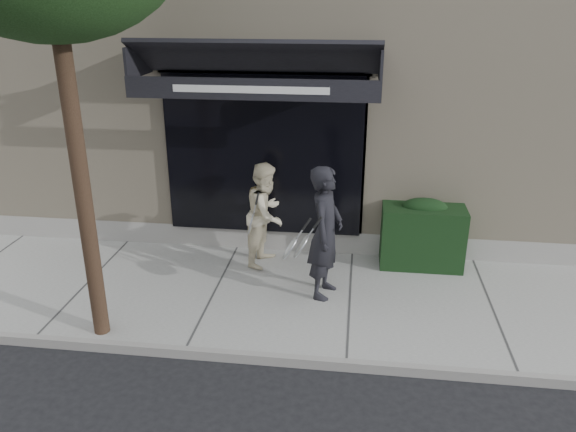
# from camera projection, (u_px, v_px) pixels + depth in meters

# --- Properties ---
(ground) EXTENTS (80.00, 80.00, 0.00)m
(ground) POSITION_uv_depth(u_px,v_px,m) (350.00, 304.00, 8.22)
(ground) COLOR black
(ground) RESTS_ON ground
(sidewalk) EXTENTS (20.00, 3.00, 0.12)m
(sidewalk) POSITION_uv_depth(u_px,v_px,m) (350.00, 301.00, 8.19)
(sidewalk) COLOR gray
(sidewalk) RESTS_ON ground
(curb) EXTENTS (20.00, 0.10, 0.14)m
(curb) POSITION_uv_depth(u_px,v_px,m) (346.00, 365.00, 6.76)
(curb) COLOR gray
(curb) RESTS_ON ground
(building_facade) EXTENTS (14.30, 8.04, 5.64)m
(building_facade) POSITION_uv_depth(u_px,v_px,m) (361.00, 71.00, 11.79)
(building_facade) COLOR beige
(building_facade) RESTS_ON ground
(hedge) EXTENTS (1.30, 0.70, 1.14)m
(hedge) POSITION_uv_depth(u_px,v_px,m) (422.00, 234.00, 9.00)
(hedge) COLOR black
(hedge) RESTS_ON sidewalk
(pedestrian_front) EXTENTS (0.86, 0.95, 1.95)m
(pedestrian_front) POSITION_uv_depth(u_px,v_px,m) (325.00, 233.00, 7.93)
(pedestrian_front) COLOR black
(pedestrian_front) RESTS_ON sidewalk
(pedestrian_back) EXTENTS (0.82, 0.95, 1.69)m
(pedestrian_back) POSITION_uv_depth(u_px,v_px,m) (266.00, 214.00, 8.96)
(pedestrian_back) COLOR beige
(pedestrian_back) RESTS_ON sidewalk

